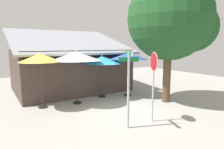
# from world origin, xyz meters

# --- Properties ---
(ground_plane) EXTENTS (28.00, 28.00, 0.10)m
(ground_plane) POSITION_xyz_m (0.00, 0.00, -0.05)
(ground_plane) COLOR #9E9B93
(cafe_building) EXTENTS (7.59, 5.95, 4.32)m
(cafe_building) POSITION_xyz_m (-0.79, 5.90, 1.51)
(cafe_building) COLOR #473833
(cafe_building) RESTS_ON ground
(street_sign_post) EXTENTS (0.72, 0.78, 2.91)m
(street_sign_post) POSITION_xyz_m (-1.34, -1.65, 1.76)
(street_sign_post) COLOR #A8AAB2
(street_sign_post) RESTS_ON ground
(stop_sign) EXTENTS (0.35, 0.72, 2.85)m
(stop_sign) POSITION_xyz_m (-0.09, -1.65, 1.99)
(stop_sign) COLOR #A8AAB2
(stop_sign) RESTS_ON ground
(patio_umbrella_mustard_left) EXTENTS (2.03, 2.03, 2.78)m
(patio_umbrella_mustard_left) POSITION_xyz_m (-3.47, 2.62, 2.48)
(patio_umbrella_mustard_left) COLOR black
(patio_umbrella_mustard_left) RESTS_ON ground
(patio_umbrella_ivory_center) EXTENTS (2.59, 2.59, 2.84)m
(patio_umbrella_ivory_center) POSITION_xyz_m (-1.73, 2.34, 2.53)
(patio_umbrella_ivory_center) COLOR black
(patio_umbrella_ivory_center) RESTS_ON ground
(patio_umbrella_teal_right) EXTENTS (2.48, 2.48, 2.53)m
(patio_umbrella_teal_right) POSITION_xyz_m (0.07, 2.79, 2.24)
(patio_umbrella_teal_right) COLOR black
(patio_umbrella_teal_right) RESTS_ON ground
(patio_umbrella_royal_blue_far_right) EXTENTS (2.28, 2.28, 2.73)m
(patio_umbrella_royal_blue_far_right) POSITION_xyz_m (1.57, 2.17, 2.45)
(patio_umbrella_royal_blue_far_right) COLOR black
(patio_umbrella_royal_blue_far_right) RESTS_ON ground
(shade_tree) EXTENTS (4.75, 4.42, 6.72)m
(shade_tree) POSITION_xyz_m (2.79, -0.07, 4.41)
(shade_tree) COLOR brown
(shade_tree) RESTS_ON ground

